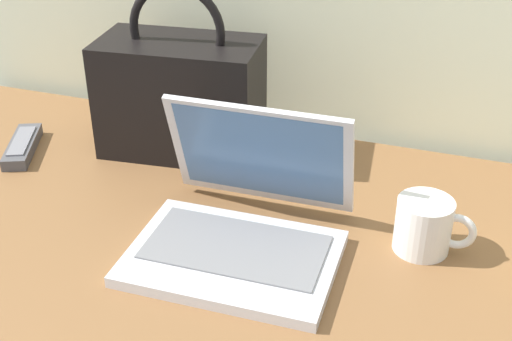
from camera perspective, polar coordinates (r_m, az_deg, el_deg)
The scene contains 5 objects.
desk at distance 1.10m, azimuth 0.50°, elevation -6.20°, with size 1.60×0.76×0.03m.
laptop at distance 1.04m, azimuth -1.13°, elevation -4.25°, with size 0.32×0.29×0.21m.
coffee_mug at distance 1.07m, azimuth 14.03°, elevation -4.46°, with size 0.12×0.09×0.09m.
remote_control_far at distance 1.40m, azimuth -19.02°, elevation 1.95°, with size 0.11×0.17×0.02m.
handbag at distance 1.30m, azimuth -6.35°, elevation 6.39°, with size 0.32×0.19×0.33m.
Camera 1 is at (0.28, -0.84, 0.66)m, focal length 47.62 mm.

